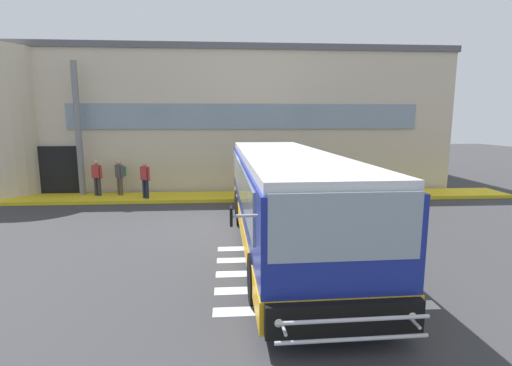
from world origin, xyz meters
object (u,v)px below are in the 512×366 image
Objects in this scene: bus_main_foreground at (285,200)px; passenger_by_doorway at (120,175)px; entry_support_column at (78,129)px; passenger_near_column at (97,176)px; safety_bollard_yellow at (316,192)px; passenger_at_curb_edge at (145,178)px.

bus_main_foreground is 9.86m from passenger_by_doorway.
entry_support_column is 3.65× the size of passenger_near_column.
safety_bollard_yellow is (8.91, -1.57, -0.66)m from passenger_by_doorway.
passenger_at_curb_edge is at bearing 130.00° from bus_main_foreground.
entry_support_column is 6.79× the size of safety_bollard_yellow.
passenger_by_doorway is 1.86× the size of safety_bollard_yellow.
bus_main_foreground reaches higher than passenger_by_doorway.
passenger_near_column is at bearing -175.31° from passenger_by_doorway.
entry_support_column reaches higher than passenger_by_doorway.
passenger_near_column is 1.03m from passenger_by_doorway.
passenger_at_curb_edge is (1.33, -0.85, -0.03)m from passenger_by_doorway.
bus_main_foreground is (8.51, -7.47, -1.87)m from entry_support_column.
bus_main_foreground is 12.53× the size of safety_bollard_yellow.
bus_main_foreground reaches higher than safety_bollard_yellow.
safety_bollard_yellow is (7.58, -0.72, -0.63)m from passenger_at_curb_edge.
bus_main_foreground is at bearing -42.86° from passenger_near_column.
bus_main_foreground is 10.53m from passenger_near_column.
passenger_by_doorway is at bearing 132.73° from bus_main_foreground.
bus_main_foreground is 6.74× the size of passenger_near_column.
passenger_at_curb_edge is at bearing -32.69° from passenger_by_doorway.
passenger_by_doorway is 9.07m from safety_bollard_yellow.
entry_support_column is at bearing 172.89° from passenger_by_doorway.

